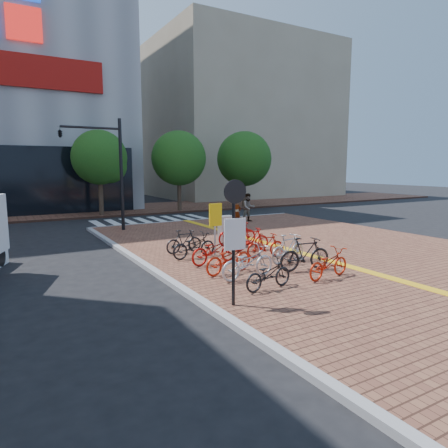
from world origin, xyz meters
TOP-DOWN VIEW (x-y plane):
  - ground at (0.00, 0.00)m, footprint 120.00×120.00m
  - tactile_strip at (2.00, -5.00)m, footprint 0.40×34.00m
  - kerb_west at (-4.00, -5.00)m, footprint 0.25×34.00m
  - kerb_north at (3.00, 12.00)m, footprint 14.00×0.25m
  - far_sidewalk at (0.00, 21.00)m, footprint 70.00×8.00m
  - building_beige at (18.00, 32.00)m, footprint 20.00×18.00m
  - crosswalk at (0.50, 14.00)m, footprint 7.50×4.00m
  - street_trees at (5.04, 17.45)m, footprint 16.20×4.60m
  - bike_0 at (-1.96, -2.38)m, footprint 1.72×0.79m
  - bike_1 at (-1.88, -1.19)m, footprint 2.00×0.85m
  - bike_2 at (-2.07, -0.36)m, footprint 1.96×0.99m
  - bike_3 at (-1.87, 1.00)m, footprint 1.99×0.93m
  - bike_4 at (-2.10, 2.18)m, footprint 1.87×0.81m
  - bike_5 at (-2.07, 3.14)m, footprint 1.60×0.55m
  - bike_6 at (0.31, -2.40)m, footprint 1.85×0.87m
  - bike_7 at (0.29, -1.34)m, footprint 1.94×0.81m
  - bike_8 at (0.51, -0.20)m, footprint 1.80×0.83m
  - bike_9 at (0.30, 0.88)m, footprint 1.62×0.66m
  - bike_10 at (0.49, 2.21)m, footprint 1.66×0.72m
  - bike_11 at (0.53, 3.30)m, footprint 1.85×0.66m
  - pedestrian_a at (3.41, 8.01)m, footprint 0.65×0.49m
  - pedestrian_b at (5.23, 9.56)m, footprint 0.92×0.76m
  - utility_box at (0.12, 3.57)m, footprint 0.62×0.46m
  - yellow_sign at (-1.18, 2.17)m, footprint 0.55×0.14m
  - notice_sign at (-3.50, -3.05)m, footprint 0.58×0.16m
  - traffic_light_pole at (-3.89, 10.20)m, footprint 3.18×1.23m

SIDE VIEW (x-z plane):
  - ground at x=0.00m, z-range 0.00..0.00m
  - crosswalk at x=0.50m, z-range 0.00..0.01m
  - far_sidewalk at x=0.00m, z-range 0.00..0.15m
  - kerb_west at x=-4.00m, z-range 0.00..0.15m
  - kerb_north at x=3.00m, z-range 0.00..0.15m
  - tactile_strip at x=2.00m, z-range 0.15..0.16m
  - bike_0 at x=-1.96m, z-range 0.15..1.02m
  - bike_6 at x=0.31m, z-range 0.15..1.08m
  - bike_9 at x=0.30m, z-range 0.15..1.09m
  - bike_5 at x=-2.07m, z-range 0.15..1.10m
  - bike_4 at x=-2.10m, z-range 0.15..1.10m
  - bike_10 at x=0.49m, z-range 0.15..1.12m
  - bike_2 at x=-2.07m, z-range 0.15..1.13m
  - bike_3 at x=-1.87m, z-range 0.15..1.16m
  - bike_1 at x=-1.88m, z-range 0.15..1.17m
  - bike_8 at x=0.51m, z-range 0.15..1.20m
  - bike_11 at x=0.53m, z-range 0.15..1.24m
  - bike_7 at x=0.29m, z-range 0.15..1.28m
  - utility_box at x=0.12m, z-range 0.15..1.46m
  - pedestrian_a at x=3.41m, z-range 0.15..1.75m
  - pedestrian_b at x=5.23m, z-range 0.15..1.91m
  - yellow_sign at x=-1.18m, z-range 0.54..2.57m
  - notice_sign at x=-3.50m, z-range 0.56..3.69m
  - street_trees at x=5.04m, z-range 0.92..7.27m
  - traffic_light_pole at x=-3.89m, z-range 1.28..7.21m
  - building_beige at x=18.00m, z-range 0.00..18.00m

